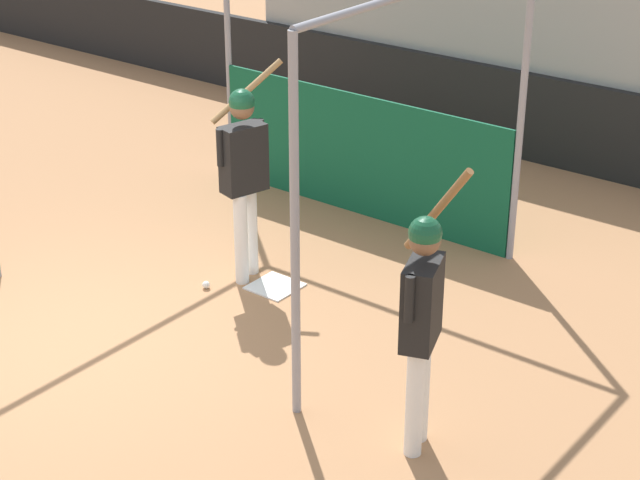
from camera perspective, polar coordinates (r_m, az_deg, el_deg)
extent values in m
plane|color=#A8754C|center=(9.62, -12.90, -5.14)|extent=(60.00, 60.00, 0.00)
cube|color=black|center=(13.88, 7.34, 7.35)|extent=(24.00, 0.12, 1.09)
cube|color=#9E9E99|center=(14.77, 10.04, 10.79)|extent=(6.50, 2.40, 2.34)
cube|color=maroon|center=(15.42, 0.32, 11.65)|extent=(0.45, 0.40, 0.10)
cube|color=maroon|center=(15.50, 0.73, 12.60)|extent=(0.45, 0.06, 0.40)
cube|color=maroon|center=(15.10, 2.01, 11.35)|extent=(0.45, 0.40, 0.10)
cube|color=maroon|center=(15.19, 2.43, 12.32)|extent=(0.45, 0.06, 0.40)
cube|color=maroon|center=(14.79, 3.76, 11.02)|extent=(0.45, 0.40, 0.10)
cube|color=maroon|center=(14.88, 4.19, 12.00)|extent=(0.45, 0.06, 0.40)
cube|color=maroon|center=(14.50, 5.59, 10.66)|extent=(0.45, 0.40, 0.10)
cube|color=maroon|center=(14.59, 6.02, 11.67)|extent=(0.45, 0.06, 0.40)
cube|color=maroon|center=(14.23, 7.48, 10.28)|extent=(0.45, 0.40, 0.10)
cube|color=maroon|center=(14.32, 7.91, 11.31)|extent=(0.45, 0.06, 0.40)
cube|color=maroon|center=(13.97, 9.44, 9.88)|extent=(0.45, 0.40, 0.10)
cube|color=maroon|center=(14.06, 9.87, 10.92)|extent=(0.45, 0.06, 0.40)
cube|color=maroon|center=(13.73, 11.47, 9.44)|extent=(0.45, 0.40, 0.10)
cube|color=maroon|center=(13.82, 11.90, 10.51)|extent=(0.45, 0.06, 0.40)
cube|color=maroon|center=(13.50, 13.56, 8.98)|extent=(0.45, 0.40, 0.10)
cube|color=maroon|center=(13.60, 13.98, 10.06)|extent=(0.45, 0.06, 0.40)
cube|color=maroon|center=(13.30, 15.71, 8.49)|extent=(0.45, 0.40, 0.10)
cube|color=maroon|center=(13.40, 16.13, 9.59)|extent=(0.45, 0.06, 0.40)
cube|color=maroon|center=(14.81, 9.20, 12.36)|extent=(0.45, 0.40, 0.10)
cube|color=maroon|center=(14.56, 11.12, 12.00)|extent=(0.45, 0.40, 0.10)
cube|color=maroon|center=(14.33, 13.10, 11.61)|extent=(0.45, 0.40, 0.10)
cube|color=maroon|center=(14.11, 15.14, 11.19)|extent=(0.45, 0.40, 0.10)
cube|color=maroon|center=(14.23, 15.55, 12.21)|extent=(0.45, 0.06, 0.40)
cylinder|color=gray|center=(7.70, -1.35, 0.21)|extent=(0.07, 0.07, 3.01)
cylinder|color=gray|center=(12.45, -4.91, 9.99)|extent=(0.07, 0.07, 3.01)
cylinder|color=gray|center=(10.39, 10.68, 6.53)|extent=(0.07, 0.07, 3.01)
cube|color=#0F5133|center=(11.56, 2.09, 4.55)|extent=(3.68, 0.03, 1.36)
cube|color=white|center=(10.22, -2.42, -2.49)|extent=(0.44, 0.44, 0.02)
cylinder|color=white|center=(10.14, -4.23, 0.04)|extent=(0.16, 0.16, 0.91)
cylinder|color=white|center=(10.33, -3.71, 0.54)|extent=(0.16, 0.16, 0.91)
cube|color=black|center=(9.93, -4.10, 4.36)|extent=(0.32, 0.47, 0.64)
sphere|color=brown|center=(9.77, -4.19, 7.08)|extent=(0.23, 0.23, 0.23)
sphere|color=#144C2D|center=(9.75, -4.20, 7.37)|extent=(0.24, 0.24, 0.24)
cylinder|color=black|center=(9.80, -5.34, 4.93)|extent=(0.09, 0.09, 0.35)
cylinder|color=black|center=(10.03, -3.19, 5.48)|extent=(0.09, 0.09, 0.35)
cylinder|color=#AD7F4C|center=(10.13, -3.93, 7.92)|extent=(0.37, 0.70, 0.55)
sphere|color=#AD7F4C|center=(9.90, -3.06, 5.99)|extent=(0.08, 0.08, 0.08)
cylinder|color=white|center=(7.77, 5.07, -8.61)|extent=(0.17, 0.17, 0.89)
cylinder|color=white|center=(7.93, 5.39, -7.86)|extent=(0.17, 0.17, 0.89)
cube|color=black|center=(7.46, 5.46, -3.36)|extent=(0.35, 0.48, 0.63)
sphere|color=brown|center=(7.24, 5.61, 0.02)|extent=(0.22, 0.22, 0.22)
sphere|color=#144C2D|center=(7.22, 5.63, 0.38)|extent=(0.23, 0.23, 0.23)
cylinder|color=black|center=(7.20, 4.79, -3.15)|extent=(0.09, 0.09, 0.35)
cylinder|color=black|center=(7.60, 5.59, -1.60)|extent=(0.09, 0.09, 0.35)
cylinder|color=brown|center=(7.53, 6.29, 1.60)|extent=(0.56, 0.11, 0.76)
sphere|color=brown|center=(7.50, 5.00, -1.49)|extent=(0.08, 0.08, 0.08)
sphere|color=white|center=(10.24, -6.10, -2.39)|extent=(0.07, 0.07, 0.07)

